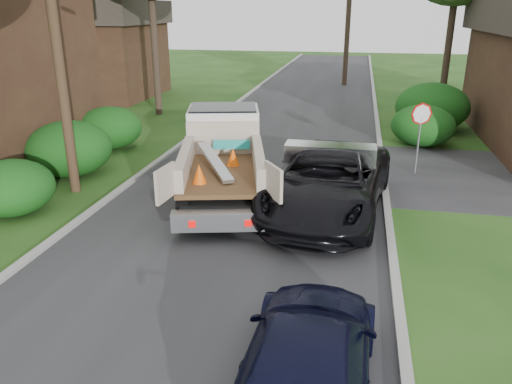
{
  "coord_description": "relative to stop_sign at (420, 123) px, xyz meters",
  "views": [
    {
      "loc": [
        3.05,
        -8.39,
        5.45
      ],
      "look_at": [
        0.76,
        2.86,
        1.2
      ],
      "focal_mm": 35.0,
      "sensor_mm": 36.0,
      "label": 1
    }
  ],
  "objects": [
    {
      "name": "house_left_far",
      "position": [
        -18.7,
        13.0,
        1.27
      ],
      "size": [
        7.56,
        7.56,
        6.0
      ],
      "color": "#392117",
      "rests_on": "ground"
    },
    {
      "name": "utility_pole",
      "position": [
        -10.68,
        -4.02,
        3.4
      ],
      "size": [
        2.42,
        1.25,
        10.0
      ],
      "color": "#382619",
      "rests_on": "ground"
    },
    {
      "name": "road",
      "position": [
        -5.2,
        1.0,
        -1.77
      ],
      "size": [
        8.0,
        90.0,
        0.02
      ],
      "primitive_type": "cube",
      "color": "#28282B",
      "rests_on": "ground"
    },
    {
      "name": "hedge_left_c",
      "position": [
        -12.0,
        1.0,
        -0.93
      ],
      "size": [
        2.6,
        2.6,
        1.7
      ],
      "primitive_type": "ellipsoid",
      "color": "#104612",
      "rests_on": "ground"
    },
    {
      "name": "navy_suv",
      "position": [
        -2.6,
        -11.5,
        -1.09
      ],
      "size": [
        2.05,
        4.76,
        1.37
      ],
      "primitive_type": "imported",
      "rotation": [
        0.0,
        0.0,
        3.11
      ],
      "color": "black",
      "rests_on": "ground"
    },
    {
      "name": "hedge_left_b",
      "position": [
        -11.7,
        -2.5,
        -0.84
      ],
      "size": [
        2.86,
        2.86,
        1.87
      ],
      "primitive_type": "ellipsoid",
      "color": "#104612",
      "rests_on": "ground"
    },
    {
      "name": "hedge_left_a",
      "position": [
        -11.4,
        -6.0,
        -1.01
      ],
      "size": [
        2.34,
        2.34,
        1.53
      ],
      "primitive_type": "ellipsoid",
      "color": "#104612",
      "rests_on": "ground"
    },
    {
      "name": "black_pickup",
      "position": [
        -2.8,
        -4.08,
        -0.88
      ],
      "size": [
        3.76,
        6.79,
        1.8
      ],
      "primitive_type": "imported",
      "rotation": [
        0.0,
        0.0,
        -0.12
      ],
      "color": "black",
      "rests_on": "ground"
    },
    {
      "name": "flatbed_truck",
      "position": [
        -6.17,
        -2.78,
        -0.47
      ],
      "size": [
        4.07,
        6.79,
        2.41
      ],
      "rotation": [
        0.0,
        0.0,
        0.24
      ],
      "color": "black",
      "rests_on": "ground"
    },
    {
      "name": "curb_left",
      "position": [
        -9.3,
        1.0,
        -1.72
      ],
      "size": [
        0.2,
        90.0,
        0.12
      ],
      "primitive_type": "cube",
      "color": "#9E9E99",
      "rests_on": "ground"
    },
    {
      "name": "curb_right",
      "position": [
        -1.1,
        1.0,
        -1.72
      ],
      "size": [
        0.2,
        90.0,
        0.12
      ],
      "primitive_type": "cube",
      "color": "#9E9E99",
      "rests_on": "ground"
    },
    {
      "name": "hedge_right_a",
      "position": [
        0.6,
        4.0,
        -0.93
      ],
      "size": [
        2.6,
        2.6,
        1.7
      ],
      "primitive_type": "ellipsoid",
      "color": "#104612",
      "rests_on": "ground"
    },
    {
      "name": "ground",
      "position": [
        -5.2,
        -9.0,
        -1.78
      ],
      "size": [
        120.0,
        120.0,
        0.0
      ],
      "primitive_type": "plane",
      "color": "#1D4413",
      "rests_on": "ground"
    },
    {
      "name": "hedge_right_b",
      "position": [
        1.3,
        7.0,
        -0.67
      ],
      "size": [
        3.38,
        3.38,
        2.21
      ],
      "primitive_type": "ellipsoid",
      "color": "#104612",
      "rests_on": "ground"
    },
    {
      "name": "stop_sign",
      "position": [
        0.0,
        0.0,
        0.0
      ],
      "size": [
        0.71,
        0.32,
        2.48
      ],
      "color": "slate",
      "rests_on": "ground"
    }
  ]
}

